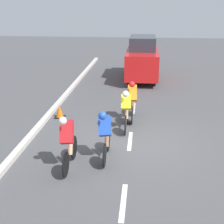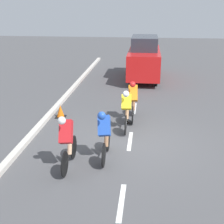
{
  "view_description": "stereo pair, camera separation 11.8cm",
  "coord_description": "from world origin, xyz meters",
  "px_view_note": "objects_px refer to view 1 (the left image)",
  "views": [
    {
      "loc": [
        -0.33,
        8.94,
        4.16
      ],
      "look_at": [
        0.57,
        -0.05,
        0.95
      ],
      "focal_mm": 50.0,
      "sensor_mm": 36.0,
      "label": 1
    },
    {
      "loc": [
        -0.45,
        8.92,
        4.16
      ],
      "look_at": [
        0.57,
        -0.05,
        0.95
      ],
      "focal_mm": 50.0,
      "sensor_mm": 36.0,
      "label": 2
    }
  ],
  "objects_px": {
    "support_car": "(142,58)",
    "traffic_cone": "(60,112)",
    "cyclist_orange": "(132,99)",
    "cyclist_yellow": "(126,109)",
    "cyclist_red": "(68,140)",
    "cyclist_blue": "(105,133)"
  },
  "relations": [
    {
      "from": "cyclist_orange",
      "to": "cyclist_red",
      "type": "xyz_separation_m",
      "value": [
        1.51,
        3.73,
        -0.0
      ]
    },
    {
      "from": "cyclist_red",
      "to": "support_car",
      "type": "relative_size",
      "value": 0.36
    },
    {
      "from": "support_car",
      "to": "traffic_cone",
      "type": "relative_size",
      "value": 9.15
    },
    {
      "from": "cyclist_blue",
      "to": "cyclist_red",
      "type": "xyz_separation_m",
      "value": [
        0.9,
        0.57,
        0.01
      ]
    },
    {
      "from": "cyclist_blue",
      "to": "support_car",
      "type": "height_order",
      "value": "support_car"
    },
    {
      "from": "cyclist_yellow",
      "to": "cyclist_red",
      "type": "distance_m",
      "value": 3.09
    },
    {
      "from": "cyclist_orange",
      "to": "traffic_cone",
      "type": "height_order",
      "value": "cyclist_orange"
    },
    {
      "from": "traffic_cone",
      "to": "cyclist_yellow",
      "type": "bearing_deg",
      "value": 160.38
    },
    {
      "from": "cyclist_yellow",
      "to": "support_car",
      "type": "height_order",
      "value": "support_car"
    },
    {
      "from": "cyclist_yellow",
      "to": "cyclist_red",
      "type": "height_order",
      "value": "cyclist_red"
    },
    {
      "from": "cyclist_blue",
      "to": "cyclist_yellow",
      "type": "height_order",
      "value": "cyclist_blue"
    },
    {
      "from": "cyclist_blue",
      "to": "cyclist_yellow",
      "type": "xyz_separation_m",
      "value": [
        -0.44,
        -2.21,
        -0.03
      ]
    },
    {
      "from": "support_car",
      "to": "traffic_cone",
      "type": "xyz_separation_m",
      "value": [
        3.01,
        6.59,
        -0.93
      ]
    },
    {
      "from": "support_car",
      "to": "traffic_cone",
      "type": "height_order",
      "value": "support_car"
    },
    {
      "from": "cyclist_blue",
      "to": "cyclist_orange",
      "type": "height_order",
      "value": "cyclist_orange"
    },
    {
      "from": "cyclist_red",
      "to": "traffic_cone",
      "type": "xyz_separation_m",
      "value": [
        1.22,
        -3.7,
        -0.56
      ]
    },
    {
      "from": "traffic_cone",
      "to": "cyclist_orange",
      "type": "bearing_deg",
      "value": -179.31
    },
    {
      "from": "support_car",
      "to": "cyclist_red",
      "type": "bearing_deg",
      "value": 80.13
    },
    {
      "from": "cyclist_blue",
      "to": "cyclist_orange",
      "type": "bearing_deg",
      "value": -101.02
    },
    {
      "from": "cyclist_blue",
      "to": "cyclist_orange",
      "type": "distance_m",
      "value": 3.22
    },
    {
      "from": "cyclist_blue",
      "to": "cyclist_yellow",
      "type": "bearing_deg",
      "value": -101.31
    },
    {
      "from": "cyclist_orange",
      "to": "cyclist_red",
      "type": "height_order",
      "value": "cyclist_red"
    }
  ]
}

